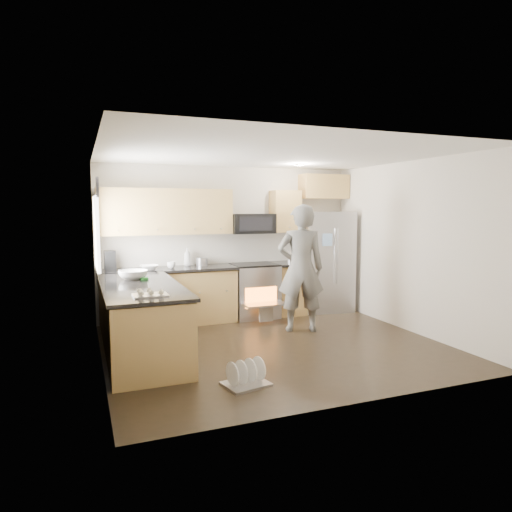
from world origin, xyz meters
name	(u,v)px	position (x,y,z in m)	size (l,w,h in m)	color
ground	(275,346)	(0.00, 0.00, 0.00)	(4.50, 4.50, 0.00)	black
room_shell	(272,224)	(-0.04, 0.02, 1.67)	(4.54, 4.04, 2.62)	beige
back_cabinet_run	(201,264)	(-0.59, 1.75, 0.96)	(4.45, 0.64, 2.50)	tan
peninsula	(142,320)	(-1.75, 0.25, 0.46)	(0.96, 2.36, 1.05)	tan
stove_range	(254,278)	(0.35, 1.69, 0.68)	(0.76, 0.97, 1.79)	#B7B7BC
refrigerator	(326,261)	(1.77, 1.70, 0.91)	(1.00, 0.84, 1.82)	#B7B7BC
person	(301,268)	(0.69, 0.58, 0.97)	(0.71, 0.47, 1.94)	slate
dish_rack	(246,378)	(-0.85, -1.18, 0.08)	(0.53, 0.46, 0.29)	#B7B7BC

